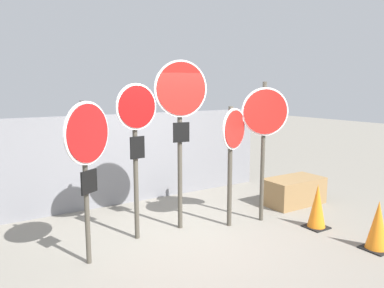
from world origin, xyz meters
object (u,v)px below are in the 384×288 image
(stop_sign_2, at_px, (181,108))
(traffic_cone_1, at_px, (378,226))
(stop_sign_4, at_px, (265,124))
(storage_crate, at_px, (294,191))
(stop_sign_3, at_px, (233,143))
(stop_sign_0, at_px, (87,148))
(stop_sign_1, at_px, (136,130))
(traffic_cone_0, at_px, (317,206))

(stop_sign_2, xyz_separation_m, traffic_cone_1, (1.94, -2.15, -1.60))
(stop_sign_2, relative_size, traffic_cone_1, 3.79)
(stop_sign_4, relative_size, storage_crate, 2.00)
(stop_sign_3, xyz_separation_m, traffic_cone_1, (1.17, -1.82, -1.04))
(stop_sign_4, height_order, storage_crate, stop_sign_4)
(stop_sign_3, bearing_deg, traffic_cone_1, -78.64)
(stop_sign_0, bearing_deg, stop_sign_2, -17.06)
(stop_sign_3, distance_m, stop_sign_4, 0.66)
(stop_sign_0, distance_m, traffic_cone_1, 4.12)
(storage_crate, bearing_deg, stop_sign_1, 179.41)
(stop_sign_2, distance_m, traffic_cone_1, 3.31)
(stop_sign_3, bearing_deg, traffic_cone_0, -56.94)
(traffic_cone_1, bearing_deg, stop_sign_3, 122.87)
(stop_sign_3, distance_m, traffic_cone_0, 1.73)
(stop_sign_2, height_order, stop_sign_3, stop_sign_2)
(stop_sign_3, bearing_deg, stop_sign_2, 134.79)
(traffic_cone_0, bearing_deg, traffic_cone_1, -87.51)
(stop_sign_0, relative_size, stop_sign_4, 0.89)
(stop_sign_3, xyz_separation_m, stop_sign_4, (0.59, -0.10, 0.29))
(stop_sign_0, xyz_separation_m, stop_sign_4, (2.96, -0.01, 0.14))
(traffic_cone_1, bearing_deg, stop_sign_1, 141.52)
(stop_sign_3, relative_size, traffic_cone_0, 2.72)
(stop_sign_1, relative_size, storage_crate, 1.97)
(stop_sign_1, bearing_deg, stop_sign_3, -19.91)
(stop_sign_3, height_order, traffic_cone_1, stop_sign_3)
(storage_crate, bearing_deg, stop_sign_3, -170.64)
(stop_sign_1, height_order, storage_crate, stop_sign_1)
(stop_sign_2, distance_m, storage_crate, 3.06)
(traffic_cone_1, distance_m, storage_crate, 2.20)
(stop_sign_0, distance_m, storage_crate, 4.37)
(stop_sign_1, xyz_separation_m, storage_crate, (3.30, -0.03, -1.41))
(stop_sign_0, distance_m, stop_sign_3, 2.38)
(stop_sign_1, xyz_separation_m, stop_sign_3, (1.52, -0.33, -0.28))
(stop_sign_2, bearing_deg, stop_sign_4, -10.89)
(traffic_cone_1, relative_size, storage_crate, 0.60)
(stop_sign_3, bearing_deg, stop_sign_0, 160.67)
(stop_sign_1, height_order, stop_sign_2, stop_sign_2)
(stop_sign_1, distance_m, stop_sign_4, 2.15)
(stop_sign_4, height_order, traffic_cone_1, stop_sign_4)
(traffic_cone_0, xyz_separation_m, traffic_cone_1, (0.04, -1.01, -0.01))
(traffic_cone_1, bearing_deg, traffic_cone_0, 92.49)
(stop_sign_4, bearing_deg, stop_sign_0, -155.47)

